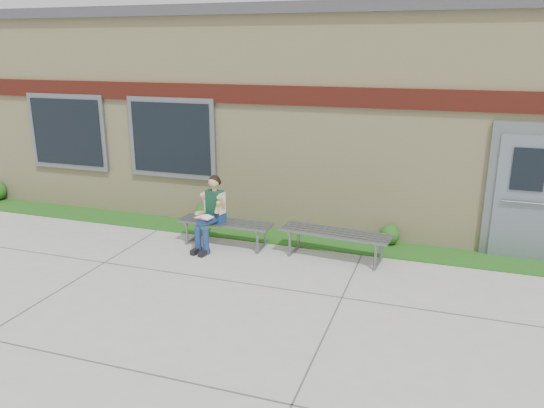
% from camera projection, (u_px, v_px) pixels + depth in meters
% --- Properties ---
extents(ground, '(80.00, 80.00, 0.00)m').
position_uv_depth(ground, '(264.00, 303.00, 7.42)').
color(ground, '#9E9E99').
rests_on(ground, ground).
extents(grass_strip, '(16.00, 0.80, 0.02)m').
position_uv_depth(grass_strip, '(311.00, 240.00, 9.78)').
color(grass_strip, '#265516').
rests_on(grass_strip, ground).
extents(school_building, '(16.20, 6.22, 4.20)m').
position_uv_depth(school_building, '(350.00, 107.00, 12.26)').
color(school_building, beige).
rests_on(school_building, ground).
extents(bench_left, '(1.72, 0.51, 0.44)m').
position_uv_depth(bench_left, '(226.00, 227.00, 9.50)').
color(bench_left, slate).
rests_on(bench_left, ground).
extents(bench_right, '(1.89, 0.69, 0.48)m').
position_uv_depth(bench_right, '(335.00, 238.00, 8.88)').
color(bench_right, slate).
rests_on(bench_right, ground).
extents(girl, '(0.47, 0.80, 1.30)m').
position_uv_depth(girl, '(211.00, 211.00, 9.28)').
color(girl, navy).
rests_on(girl, ground).
extents(shrub_mid, '(0.39, 0.39, 0.39)m').
position_uv_depth(shrub_mid, '(204.00, 214.00, 10.66)').
color(shrub_mid, '#265516').
rests_on(shrub_mid, grass_strip).
extents(shrub_east, '(0.36, 0.36, 0.36)m').
position_uv_depth(shrub_east, '(390.00, 235.00, 9.53)').
color(shrub_east, '#265516').
rests_on(shrub_east, grass_strip).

